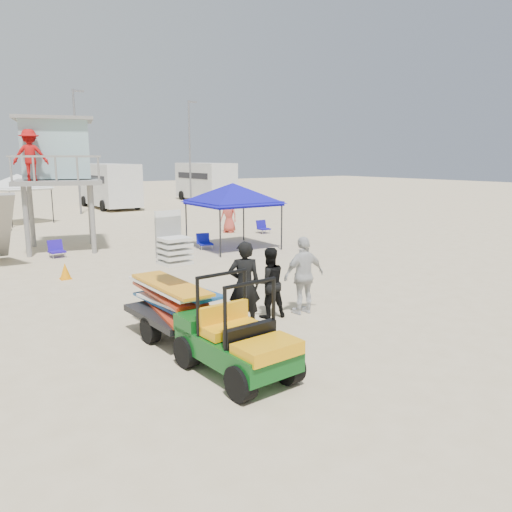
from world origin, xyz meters
TOP-DOWN VIEW (x-y plane):
  - ground at (0.00, 0.00)m, footprint 140.00×140.00m
  - utility_cart at (-2.09, -0.11)m, footprint 1.25×2.30m
  - surf_trailer at (-2.08, 2.22)m, footprint 1.53×2.66m
  - man_left at (-0.57, 1.92)m, footprint 0.83×0.73m
  - man_mid at (0.28, 2.17)m, footprint 0.94×0.81m
  - man_right at (1.13, 1.92)m, footprint 1.13×0.55m
  - lifeguard_tower at (-1.51, 14.11)m, footprint 3.93×3.93m
  - canopy_blue at (4.49, 10.38)m, footprint 3.07×3.07m
  - canopy_white_c at (-1.20, 24.02)m, footprint 3.39×3.39m
  - cone_near at (-2.66, 8.76)m, footprint 0.34×0.34m
  - beach_chair_a at (-2.01, 12.57)m, footprint 0.58×0.62m
  - beach_chair_b at (7.95, 13.11)m, footprint 0.55×0.58m
  - beach_chair_c at (3.41, 10.89)m, footprint 0.66×0.71m
  - rv_mid_right at (6.00, 29.99)m, footprint 2.64×7.00m
  - rv_far_right at (15.00, 31.49)m, footprint 2.64×6.60m
  - light_pole_left at (3.00, 27.00)m, footprint 0.14×0.14m
  - light_pole_right at (12.00, 28.50)m, footprint 0.14×0.14m
  - distant_beachgoers at (2.31, 20.06)m, footprint 11.91×17.29m

SIDE VIEW (x-z plane):
  - ground at x=0.00m, z-range 0.00..0.00m
  - cone_near at x=-2.66m, z-range 0.00..0.50m
  - beach_chair_a at x=-2.01m, z-range -0.01..0.63m
  - beach_chair_b at x=7.95m, z-range -0.01..0.63m
  - beach_chair_c at x=3.41m, z-range -0.01..0.63m
  - utility_cart at x=-2.09m, z-range -0.06..1.65m
  - man_mid at x=0.28m, z-range 0.00..1.65m
  - distant_beachgoers at x=2.31m, z-range -0.04..1.82m
  - man_right at x=1.13m, z-range 0.00..1.87m
  - surf_trailer at x=-2.08m, z-range -0.21..2.10m
  - man_left at x=-0.57m, z-range 0.00..1.92m
  - rv_far_right at x=15.00m, z-range 0.17..3.42m
  - rv_mid_right at x=6.00m, z-range 0.17..3.42m
  - canopy_blue at x=4.49m, z-range 0.99..4.07m
  - canopy_white_c at x=-1.20m, z-range 1.05..4.25m
  - lifeguard_tower at x=-1.51m, z-range 1.25..6.37m
  - light_pole_left at x=3.00m, z-range 0.00..8.00m
  - light_pole_right at x=12.00m, z-range 0.00..8.00m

